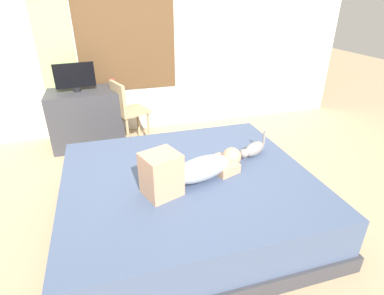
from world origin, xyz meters
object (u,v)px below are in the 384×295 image
at_px(desk, 87,118).
at_px(chair_by_desk, 126,108).
at_px(person_lying, 192,169).
at_px(cup, 112,82).
at_px(cat, 253,149).
at_px(tv_monitor, 75,77).
at_px(bed, 188,198).

xyz_separation_m(desk, chair_by_desk, (0.51, -0.16, 0.14)).
xyz_separation_m(person_lying, chair_by_desk, (-0.35, 1.81, -0.07)).
bearing_deg(cup, desk, -160.36).
height_order(cat, tv_monitor, tv_monitor).
relative_size(desk, cup, 9.85).
height_order(cat, cup, cup).
bearing_deg(chair_by_desk, desk, 162.59).
relative_size(bed, chair_by_desk, 2.45).
bearing_deg(desk, cat, -48.23).
height_order(bed, cup, cup).
height_order(person_lying, desk, person_lying).
xyz_separation_m(person_lying, tv_monitor, (-0.92, 1.97, 0.34)).
relative_size(person_lying, cup, 10.12).
height_order(desk, tv_monitor, tv_monitor).
bearing_deg(bed, cat, 12.92).
bearing_deg(bed, chair_by_desk, 101.22).
bearing_deg(cup, bed, -76.84).
xyz_separation_m(desk, tv_monitor, (-0.07, -0.00, 0.55)).
relative_size(bed, desk, 2.34).
bearing_deg(tv_monitor, cat, -47.04).
bearing_deg(desk, tv_monitor, -180.00).
xyz_separation_m(bed, cat, (0.68, 0.16, 0.30)).
xyz_separation_m(bed, chair_by_desk, (-0.34, 1.71, 0.28)).
bearing_deg(person_lying, desk, 113.46).
bearing_deg(chair_by_desk, bed, -78.78).
bearing_deg(chair_by_desk, tv_monitor, 164.47).
bearing_deg(desk, cup, 19.64).
relative_size(person_lying, tv_monitor, 1.93).
bearing_deg(chair_by_desk, cat, -56.65).
bearing_deg(person_lying, cat, 20.95).
bearing_deg(cup, person_lying, -77.22).
xyz_separation_m(person_lying, desk, (-0.86, 1.97, -0.21)).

